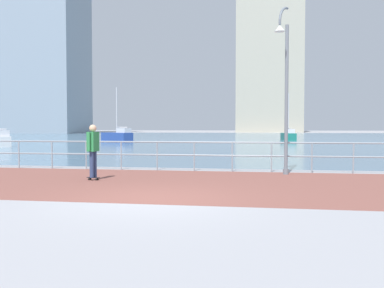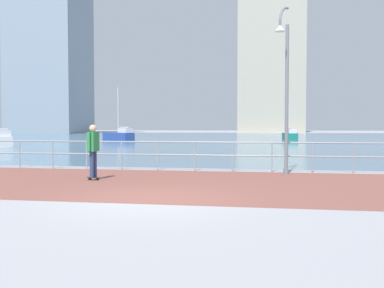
% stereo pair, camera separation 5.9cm
% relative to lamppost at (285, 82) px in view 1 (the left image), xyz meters
% --- Properties ---
extents(ground, '(220.00, 220.00, 0.00)m').
position_rel_lamppost_xyz_m(ground, '(-3.20, 34.52, -3.13)').
color(ground, '#9E9EA3').
extents(brick_paving, '(28.00, 6.84, 0.01)m').
position_rel_lamppost_xyz_m(brick_paving, '(-3.20, -2.68, -3.13)').
color(brick_paving, brown).
rests_on(brick_paving, ground).
extents(harbor_water, '(180.00, 88.00, 0.00)m').
position_rel_lamppost_xyz_m(harbor_water, '(-3.20, 45.74, -3.13)').
color(harbor_water, slate).
rests_on(harbor_water, ground).
extents(waterfront_railing, '(25.25, 0.06, 1.09)m').
position_rel_lamppost_xyz_m(waterfront_railing, '(-3.20, 0.74, -2.38)').
color(waterfront_railing, '#8C99A3').
rests_on(waterfront_railing, ground).
extents(lamppost, '(0.54, 0.75, 5.67)m').
position_rel_lamppost_xyz_m(lamppost, '(0.00, 0.00, 0.00)').
color(lamppost, slate).
rests_on(lamppost, ground).
extents(skateboarder, '(0.41, 0.56, 1.70)m').
position_rel_lamppost_xyz_m(skateboarder, '(-5.83, -2.43, -2.11)').
color(skateboarder, black).
rests_on(skateboarder, ground).
extents(sailboat_white, '(4.24, 3.50, 5.96)m').
position_rel_lamppost_xyz_m(sailboat_white, '(-16.65, 31.22, -2.56)').
color(sailboat_white, '#284799').
rests_on(sailboat_white, ground).
extents(sailboat_ivory, '(1.64, 3.99, 5.45)m').
position_rel_lamppost_xyz_m(sailboat_ivory, '(2.30, 36.20, -2.61)').
color(sailboat_ivory, '#197266').
rests_on(sailboat_ivory, ground).
extents(tower_concrete, '(15.75, 14.15, 45.96)m').
position_rel_lamppost_xyz_m(tower_concrete, '(-49.77, 78.87, 19.01)').
color(tower_concrete, '#8493A3').
rests_on(tower_concrete, ground).
extents(tower_brick, '(16.65, 15.09, 44.73)m').
position_rel_lamppost_xyz_m(tower_brick, '(1.03, 100.59, 18.40)').
color(tower_brick, '#B2AD99').
rests_on(tower_brick, ground).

